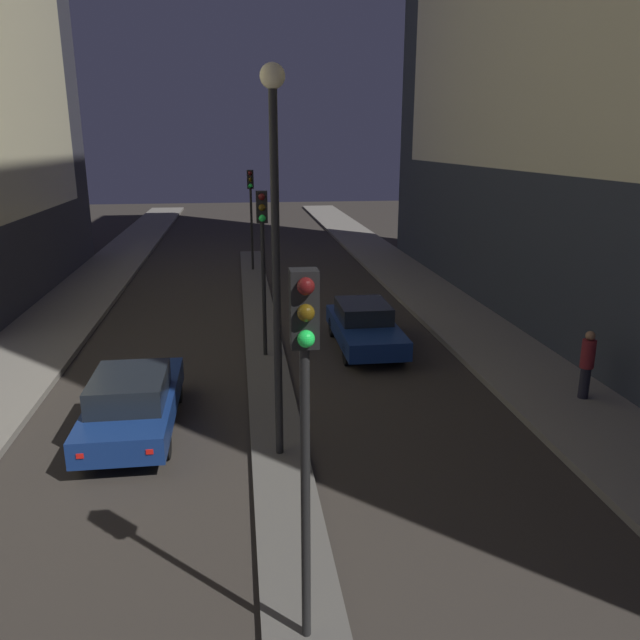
{
  "coord_description": "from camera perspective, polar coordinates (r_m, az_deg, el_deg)",
  "views": [
    {
      "loc": [
        -0.71,
        -2.42,
        6.42
      ],
      "look_at": [
        1.98,
        17.93,
        0.5
      ],
      "focal_mm": 35.0,
      "sensor_mm": 36.0,
      "label": 1
    }
  ],
  "objects": [
    {
      "name": "median_strip",
      "position": [
        21.07,
        -5.26,
        -1.53
      ],
      "size": [
        1.19,
        33.32,
        0.13
      ],
      "color": "#56544F",
      "rests_on": "ground"
    },
    {
      "name": "street_lamp",
      "position": [
        11.9,
        -4.12,
        9.44
      ],
      "size": [
        0.46,
        0.46,
        7.62
      ],
      "color": "black",
      "rests_on": "median_strip"
    },
    {
      "name": "car_left_lane",
      "position": [
        14.84,
        -16.74,
        -7.12
      ],
      "size": [
        1.85,
        4.76,
        1.47
      ],
      "color": "navy",
      "rests_on": "ground"
    },
    {
      "name": "pedestrian_on_right_sidewalk",
      "position": [
        16.87,
        23.22,
        -3.6
      ],
      "size": [
        0.34,
        0.34,
        1.76
      ],
      "color": "black",
      "rests_on": "sidewalk_right"
    },
    {
      "name": "traffic_light_near",
      "position": [
        7.28,
        -1.39,
        -5.68
      ],
      "size": [
        0.32,
        0.42,
        4.92
      ],
      "color": "black",
      "rests_on": "median_strip"
    },
    {
      "name": "traffic_light_far",
      "position": [
        31.41,
        -6.35,
        11.06
      ],
      "size": [
        0.32,
        0.42,
        4.92
      ],
      "color": "black",
      "rests_on": "median_strip"
    },
    {
      "name": "car_right_lane",
      "position": [
        19.94,
        4.09,
        -0.54
      ],
      "size": [
        1.84,
        4.63,
        1.43
      ],
      "color": "navy",
      "rests_on": "ground"
    },
    {
      "name": "traffic_light_mid",
      "position": [
        18.24,
        -5.28,
        7.51
      ],
      "size": [
        0.32,
        0.42,
        4.92
      ],
      "color": "black",
      "rests_on": "median_strip"
    }
  ]
}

